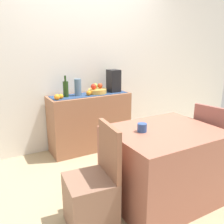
# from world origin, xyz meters

# --- Properties ---
(ground_plane) EXTENTS (6.40, 6.40, 0.02)m
(ground_plane) POSITION_xyz_m (0.00, 0.00, -0.01)
(ground_plane) COLOR tan
(ground_plane) RESTS_ON ground
(room_wall_rear) EXTENTS (6.40, 0.06, 2.70)m
(room_wall_rear) POSITION_xyz_m (0.00, 1.18, 1.35)
(room_wall_rear) COLOR silver
(room_wall_rear) RESTS_ON ground
(sideboard_console) EXTENTS (1.17, 0.42, 0.82)m
(sideboard_console) POSITION_xyz_m (-0.07, 0.92, 0.41)
(sideboard_console) COLOR #986446
(sideboard_console) RESTS_ON ground
(table_runner) EXTENTS (1.10, 0.32, 0.01)m
(table_runner) POSITION_xyz_m (-0.07, 0.92, 0.83)
(table_runner) COLOR navy
(table_runner) RESTS_ON sideboard_console
(fruit_bowl) EXTENTS (0.27, 0.27, 0.06)m
(fruit_bowl) POSITION_xyz_m (0.06, 0.92, 0.86)
(fruit_bowl) COLOR gold
(fruit_bowl) RESTS_ON table_runner
(apple_front) EXTENTS (0.08, 0.08, 0.08)m
(apple_front) POSITION_xyz_m (-0.00, 0.92, 0.93)
(apple_front) COLOR red
(apple_front) RESTS_ON fruit_bowl
(apple_right) EXTENTS (0.07, 0.07, 0.07)m
(apple_right) POSITION_xyz_m (0.12, 0.95, 0.93)
(apple_right) COLOR #BA3B1B
(apple_right) RESTS_ON fruit_bowl
(apple_left) EXTENTS (0.07, 0.07, 0.07)m
(apple_left) POSITION_xyz_m (0.06, 0.98, 0.93)
(apple_left) COLOR #8CA73F
(apple_left) RESTS_ON fruit_bowl
(wine_bottle) EXTENTS (0.07, 0.07, 0.29)m
(wine_bottle) POSITION_xyz_m (-0.41, 0.92, 0.94)
(wine_bottle) COLOR #203C15
(wine_bottle) RESTS_ON sideboard_console
(coffee_maker) EXTENTS (0.16, 0.18, 0.33)m
(coffee_maker) POSITION_xyz_m (0.33, 0.92, 0.99)
(coffee_maker) COLOR black
(coffee_maker) RESTS_ON sideboard_console
(ceramic_vase) EXTENTS (0.09, 0.09, 0.24)m
(ceramic_vase) POSITION_xyz_m (-0.24, 0.92, 0.94)
(ceramic_vase) COLOR slate
(ceramic_vase) RESTS_ON sideboard_console
(orange_loose_near_bowl) EXTENTS (0.07, 0.07, 0.07)m
(orange_loose_near_bowl) POSITION_xyz_m (-0.51, 0.85, 0.86)
(orange_loose_near_bowl) COLOR orange
(orange_loose_near_bowl) RESTS_ON sideboard_console
(orange_loose_end) EXTENTS (0.08, 0.08, 0.08)m
(orange_loose_end) POSITION_xyz_m (-0.57, 0.81, 0.86)
(orange_loose_end) COLOR orange
(orange_loose_end) RESTS_ON sideboard_console
(orange_loose_mid) EXTENTS (0.07, 0.07, 0.07)m
(orange_loose_mid) POSITION_xyz_m (-0.10, 0.86, 0.86)
(orange_loose_mid) COLOR orange
(orange_loose_mid) RESTS_ON sideboard_console
(dining_table) EXTENTS (1.02, 0.84, 0.74)m
(dining_table) POSITION_xyz_m (0.04, -0.56, 0.37)
(dining_table) COLOR #A15F4C
(dining_table) RESTS_ON ground
(coffee_cup) EXTENTS (0.09, 0.09, 0.08)m
(coffee_cup) POSITION_xyz_m (-0.17, -0.49, 0.78)
(coffee_cup) COLOR #2B4A89
(coffee_cup) RESTS_ON dining_table
(chair_near_window) EXTENTS (0.44, 0.44, 0.90)m
(chair_near_window) POSITION_xyz_m (-0.73, -0.56, 0.27)
(chair_near_window) COLOR #89624D
(chair_near_window) RESTS_ON ground
(chair_by_corner) EXTENTS (0.48, 0.48, 0.90)m
(chair_by_corner) POSITION_xyz_m (0.82, -0.56, 0.27)
(chair_by_corner) COLOR #975B47
(chair_by_corner) RESTS_ON ground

